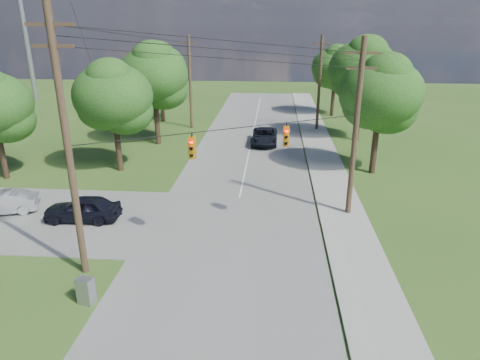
# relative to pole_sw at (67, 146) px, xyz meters

# --- Properties ---
(ground) EXTENTS (140.00, 140.00, 0.00)m
(ground) POSITION_rel_pole_sw_xyz_m (4.60, -0.40, -6.23)
(ground) COLOR #31541C
(ground) RESTS_ON ground
(main_road) EXTENTS (10.00, 100.00, 0.03)m
(main_road) POSITION_rel_pole_sw_xyz_m (6.60, 4.60, -6.21)
(main_road) COLOR gray
(main_road) RESTS_ON ground
(sidewalk_east) EXTENTS (2.60, 100.00, 0.12)m
(sidewalk_east) POSITION_rel_pole_sw_xyz_m (13.30, 4.60, -6.17)
(sidewalk_east) COLOR #A2A097
(sidewalk_east) RESTS_ON ground
(pole_sw) EXTENTS (2.00, 0.32, 12.00)m
(pole_sw) POSITION_rel_pole_sw_xyz_m (0.00, 0.00, 0.00)
(pole_sw) COLOR brown
(pole_sw) RESTS_ON ground
(pole_ne) EXTENTS (2.00, 0.32, 10.50)m
(pole_ne) POSITION_rel_pole_sw_xyz_m (13.50, 7.60, -0.76)
(pole_ne) COLOR brown
(pole_ne) RESTS_ON ground
(pole_north_e) EXTENTS (2.00, 0.32, 10.00)m
(pole_north_e) POSITION_rel_pole_sw_xyz_m (13.50, 29.60, -1.10)
(pole_north_e) COLOR brown
(pole_north_e) RESTS_ON ground
(pole_north_w) EXTENTS (2.00, 0.32, 10.00)m
(pole_north_w) POSITION_rel_pole_sw_xyz_m (-0.40, 29.60, -1.10)
(pole_north_w) COLOR brown
(pole_north_w) RESTS_ON ground
(power_lines) EXTENTS (13.93, 29.62, 4.93)m
(power_lines) POSITION_rel_pole_sw_xyz_m (6.10, 11.14, 2.93)
(power_lines) COLOR black
(power_lines) RESTS_ON ground
(traffic_signals) EXTENTS (4.91, 3.27, 1.05)m
(traffic_signals) POSITION_rel_pole_sw_xyz_m (7.15, 4.03, -0.73)
(traffic_signals) COLOR #C57C0B
(traffic_signals) RESTS_ON ground
(tree_w_near) EXTENTS (6.00, 6.00, 8.40)m
(tree_w_near) POSITION_rel_pole_sw_xyz_m (-3.40, 14.60, -0.30)
(tree_w_near) COLOR #3E2C1F
(tree_w_near) RESTS_ON ground
(tree_w_mid) EXTENTS (6.40, 6.40, 9.22)m
(tree_w_mid) POSITION_rel_pole_sw_xyz_m (-2.40, 22.60, 0.35)
(tree_w_mid) COLOR #3E2C1F
(tree_w_mid) RESTS_ON ground
(tree_w_far) EXTENTS (6.00, 6.00, 8.73)m
(tree_w_far) POSITION_rel_pole_sw_xyz_m (-4.40, 32.60, 0.02)
(tree_w_far) COLOR #3E2C1F
(tree_w_far) RESTS_ON ground
(tree_e_near) EXTENTS (6.20, 6.20, 8.81)m
(tree_e_near) POSITION_rel_pole_sw_xyz_m (16.60, 15.60, 0.02)
(tree_e_near) COLOR #3E2C1F
(tree_e_near) RESTS_ON ground
(tree_e_mid) EXTENTS (6.60, 6.60, 9.64)m
(tree_e_mid) POSITION_rel_pole_sw_xyz_m (17.10, 25.60, 0.68)
(tree_e_mid) COLOR #3E2C1F
(tree_e_mid) RESTS_ON ground
(tree_e_far) EXTENTS (5.80, 5.80, 8.32)m
(tree_e_far) POSITION_rel_pole_sw_xyz_m (16.10, 37.60, -0.31)
(tree_e_far) COLOR #3E2C1F
(tree_e_far) RESTS_ON ground
(car_cross_dark) EXTENTS (4.50, 1.96, 1.51)m
(car_cross_dark) POSITION_rel_pole_sw_xyz_m (-2.42, 5.38, -5.44)
(car_cross_dark) COLOR black
(car_cross_dark) RESTS_ON cross_road
(car_cross_silver) EXTENTS (4.39, 2.77, 1.36)m
(car_cross_silver) POSITION_rel_pole_sw_xyz_m (-7.79, 5.92, -5.51)
(car_cross_silver) COLOR silver
(car_cross_silver) RESTS_ON cross_road
(car_main_north) EXTENTS (2.53, 5.35, 1.48)m
(car_main_north) POSITION_rel_pole_sw_xyz_m (7.91, 23.36, -5.46)
(car_main_north) COLOR black
(car_main_north) RESTS_ON main_road
(control_cabinet) EXTENTS (0.76, 0.63, 1.20)m
(control_cabinet) POSITION_rel_pole_sw_xyz_m (1.10, -2.36, -5.63)
(control_cabinet) COLOR #929698
(control_cabinet) RESTS_ON ground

